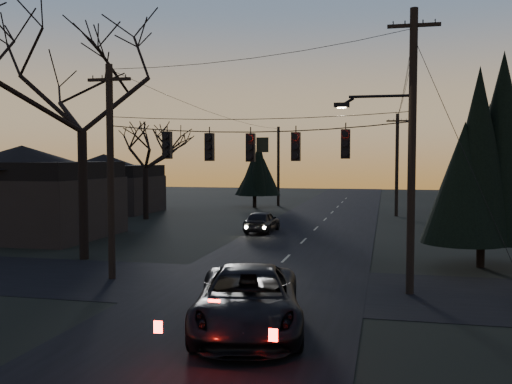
% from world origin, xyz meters
% --- Properties ---
extents(main_road, '(8.00, 120.00, 0.02)m').
position_xyz_m(main_road, '(0.00, 20.00, 0.01)').
color(main_road, black).
rests_on(main_road, ground).
extents(cross_road, '(60.00, 7.00, 0.02)m').
position_xyz_m(cross_road, '(0.00, 10.00, 0.01)').
color(cross_road, black).
rests_on(cross_road, ground).
extents(utility_pole_right, '(5.00, 0.30, 10.00)m').
position_xyz_m(utility_pole_right, '(5.50, 10.00, 0.00)').
color(utility_pole_right, black).
rests_on(utility_pole_right, ground).
extents(utility_pole_left, '(1.80, 0.30, 8.50)m').
position_xyz_m(utility_pole_left, '(-6.00, 10.00, 0.00)').
color(utility_pole_left, black).
rests_on(utility_pole_left, ground).
extents(utility_pole_far_r, '(1.80, 0.30, 8.50)m').
position_xyz_m(utility_pole_far_r, '(5.50, 38.00, 0.00)').
color(utility_pole_far_r, black).
rests_on(utility_pole_far_r, ground).
extents(utility_pole_far_l, '(0.30, 0.30, 8.00)m').
position_xyz_m(utility_pole_far_l, '(-6.00, 46.00, 0.00)').
color(utility_pole_far_l, black).
rests_on(utility_pole_far_l, ground).
extents(span_signal_assembly, '(11.50, 0.44, 1.55)m').
position_xyz_m(span_signal_assembly, '(-0.24, 10.00, 5.28)').
color(span_signal_assembly, black).
rests_on(span_signal_assembly, ground).
extents(bare_tree_left, '(10.32, 10.32, 12.13)m').
position_xyz_m(bare_tree_left, '(-9.41, 13.84, 8.48)').
color(bare_tree_left, black).
rests_on(bare_tree_left, ground).
extents(evergreen_right, '(3.87, 3.87, 8.74)m').
position_xyz_m(evergreen_right, '(8.74, 15.80, 4.96)').
color(evergreen_right, black).
rests_on(evergreen_right, ground).
extents(bare_tree_dist, '(6.32, 6.32, 8.07)m').
position_xyz_m(bare_tree_dist, '(-13.88, 31.16, 5.63)').
color(bare_tree_dist, black).
rests_on(bare_tree_dist, ground).
extents(evergreen_dist, '(3.44, 3.44, 5.76)m').
position_xyz_m(evergreen_dist, '(-7.89, 43.48, 3.47)').
color(evergreen_dist, black).
rests_on(evergreen_dist, ground).
extents(house_left_near, '(10.00, 8.00, 5.60)m').
position_xyz_m(house_left_near, '(-17.00, 20.00, 2.80)').
color(house_left_near, black).
rests_on(house_left_near, ground).
extents(house_left_far, '(9.00, 7.00, 5.20)m').
position_xyz_m(house_left_far, '(-20.00, 36.00, 2.60)').
color(house_left_far, black).
rests_on(house_left_far, ground).
extents(suv_near, '(4.05, 6.66, 1.73)m').
position_xyz_m(suv_near, '(0.93, 4.50, 0.86)').
color(suv_near, black).
rests_on(suv_near, ground).
extents(sedan_oncoming_a, '(1.89, 4.21, 1.40)m').
position_xyz_m(sedan_oncoming_a, '(-3.20, 25.35, 0.70)').
color(sedan_oncoming_a, black).
rests_on(sedan_oncoming_a, ground).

